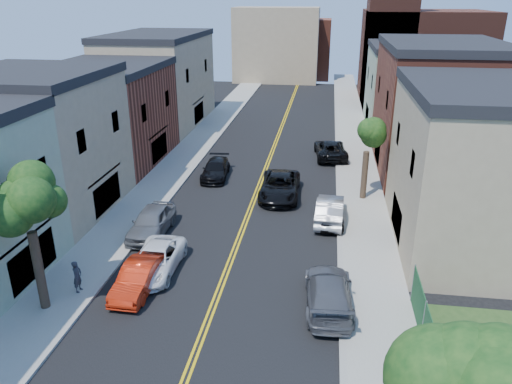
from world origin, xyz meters
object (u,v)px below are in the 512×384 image
at_px(black_car_left, 216,169).
at_px(pedestrian_right, 414,361).
at_px(black_suv_lane, 280,186).
at_px(grey_car_left, 152,222).
at_px(dark_car_right_far, 331,149).
at_px(pedestrian_left, 77,276).
at_px(red_sedan, 138,278).
at_px(black_car_right, 330,214).
at_px(silver_car_right, 330,210).
at_px(grey_car_right, 329,292).
at_px(white_pickup, 155,260).

bearing_deg(black_car_left, pedestrian_right, -63.66).
height_order(black_suv_lane, pedestrian_right, pedestrian_right).
distance_m(grey_car_left, dark_car_right_far, 20.55).
xyz_separation_m(black_suv_lane, pedestrian_right, (6.93, -18.20, 0.29)).
bearing_deg(pedestrian_left, grey_car_left, -11.37).
relative_size(red_sedan, pedestrian_right, 2.25).
bearing_deg(black_suv_lane, grey_car_left, -136.12).
xyz_separation_m(black_car_right, black_suv_lane, (-3.69, 4.17, 0.13)).
bearing_deg(black_car_right, silver_car_right, -94.78).
distance_m(red_sedan, grey_car_right, 9.55).
relative_size(grey_car_left, silver_car_right, 1.01).
height_order(black_suv_lane, pedestrian_left, pedestrian_left).
distance_m(red_sedan, grey_car_left, 6.34).
bearing_deg(pedestrian_left, silver_car_right, -49.70).
distance_m(pedestrian_left, pedestrian_right, 16.18).
bearing_deg(grey_car_left, grey_car_right, -29.24).
relative_size(white_pickup, black_car_left, 1.05).
height_order(black_car_left, pedestrian_left, pedestrian_left).
bearing_deg(dark_car_right_far, pedestrian_right, 90.22).
height_order(grey_car_left, pedestrian_left, pedestrian_left).
height_order(black_car_left, black_suv_lane, black_suv_lane).
bearing_deg(black_car_right, black_suv_lane, -53.31).
bearing_deg(white_pickup, red_sedan, -97.40).
relative_size(grey_car_left, black_suv_lane, 0.84).
bearing_deg(white_pickup, pedestrian_left, -140.35).
xyz_separation_m(grey_car_left, silver_car_right, (11.00, 3.53, -0.04)).
bearing_deg(black_car_right, dark_car_right_far, -94.78).
xyz_separation_m(grey_car_left, grey_car_right, (11.00, -6.19, -0.06)).
bearing_deg(black_car_right, grey_car_left, 11.08).
distance_m(red_sedan, black_car_left, 16.82).
height_order(grey_car_right, pedestrian_left, pedestrian_left).
xyz_separation_m(silver_car_right, pedestrian_right, (3.24, -14.43, 0.30)).
bearing_deg(black_suv_lane, grey_car_right, -75.77).
relative_size(red_sedan, black_car_right, 1.06).
bearing_deg(black_car_left, pedestrian_left, -103.96).
xyz_separation_m(silver_car_right, dark_car_right_far, (0.00, 13.83, -0.02)).
bearing_deg(grey_car_right, white_pickup, -14.82).
height_order(grey_car_right, black_car_right, grey_car_right).
xyz_separation_m(grey_car_left, dark_car_right_far, (11.00, 17.36, -0.06)).
relative_size(red_sedan, dark_car_right_far, 0.76).
bearing_deg(black_suv_lane, pedestrian_left, -122.73).
height_order(dark_car_right_far, black_suv_lane, black_suv_lane).
distance_m(white_pickup, grey_car_right, 9.50).
bearing_deg(silver_car_right, black_suv_lane, -43.13).
xyz_separation_m(black_car_right, pedestrian_right, (3.24, -14.03, 0.42)).
xyz_separation_m(red_sedan, black_car_left, (0.25, 16.82, -0.02)).
xyz_separation_m(white_pickup, grey_car_left, (-1.70, 4.28, 0.15)).
bearing_deg(pedestrian_right, grey_car_left, -16.57).
height_order(black_car_right, dark_car_right_far, dark_car_right_far).
distance_m(grey_car_left, silver_car_right, 11.55).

